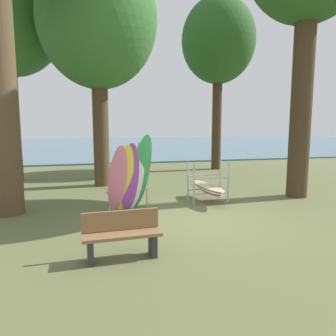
% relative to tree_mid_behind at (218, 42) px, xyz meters
% --- Properties ---
extents(ground_plane, '(80.00, 80.00, 0.00)m').
position_rel_tree_mid_behind_xyz_m(ground_plane, '(-3.91, -8.49, -6.59)').
color(ground_plane, '#60663D').
extents(lake_water, '(80.00, 36.00, 0.10)m').
position_rel_tree_mid_behind_xyz_m(lake_water, '(-3.91, 21.28, -6.54)').
color(lake_water, '#477084').
rests_on(lake_water, ground).
extents(tree_mid_behind, '(3.78, 3.78, 8.85)m').
position_rel_tree_mid_behind_xyz_m(tree_mid_behind, '(0.00, 0.00, 0.00)').
color(tree_mid_behind, '#42301E').
rests_on(tree_mid_behind, ground).
extents(tree_far_left_back, '(4.42, 4.42, 8.80)m').
position_rel_tree_mid_behind_xyz_m(tree_far_left_back, '(-6.15, -3.28, -0.39)').
color(tree_far_left_back, '#4C3823').
rests_on(tree_far_left_back, ground).
extents(tree_far_right_back, '(4.50, 4.50, 9.53)m').
position_rel_tree_mid_behind_xyz_m(tree_far_right_back, '(-9.62, -1.19, 0.33)').
color(tree_far_right_back, '#42301E').
rests_on(tree_far_right_back, ground).
extents(leaning_board_pile, '(1.37, 1.16, 2.16)m').
position_rel_tree_mid_behind_xyz_m(leaning_board_pile, '(-5.54, -7.42, -5.61)').
color(leaning_board_pile, pink).
rests_on(leaning_board_pile, ground).
extents(board_storage_rack, '(1.15, 2.13, 1.25)m').
position_rel_tree_mid_behind_xyz_m(board_storage_rack, '(-3.07, -6.85, -6.11)').
color(board_storage_rack, '#9EA0A5').
rests_on(board_storage_rack, ground).
extents(park_bench, '(1.42, 0.48, 0.85)m').
position_rel_tree_mid_behind_xyz_m(park_bench, '(-6.06, -10.40, -6.13)').
color(park_bench, '#2D2D33').
rests_on(park_bench, ground).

